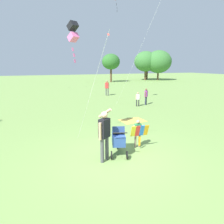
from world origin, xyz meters
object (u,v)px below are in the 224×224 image
at_px(stroller, 118,138).
at_px(picnic_blanket, 133,121).
at_px(child_with_butterfly_kite, 138,131).
at_px(kite_orange_delta, 118,0).
at_px(person_sitting_far, 138,98).
at_px(person_adult_flyer, 104,132).
at_px(kite_adult_black, 73,32).
at_px(person_red_shirt, 107,87).
at_px(person_couple_left, 146,95).

distance_m(stroller, picnic_blanket, 4.30).
xyz_separation_m(child_with_butterfly_kite, kite_orange_delta, (2.54, 7.97, 6.96)).
bearing_deg(person_sitting_far, person_adult_flyer, -125.94).
xyz_separation_m(kite_adult_black, kite_orange_delta, (4.46, 6.12, 3.31)).
xyz_separation_m(kite_orange_delta, picnic_blanket, (-1.03, -4.67, -7.60)).
relative_size(child_with_butterfly_kite, person_red_shirt, 0.70).
relative_size(child_with_butterfly_kite, picnic_blanket, 0.80).
height_order(person_adult_flyer, person_red_shirt, person_adult_flyer).
bearing_deg(picnic_blanket, kite_adult_black, -157.06).
distance_m(kite_orange_delta, picnic_blanket, 8.98).
relative_size(kite_adult_black, kite_orange_delta, 0.59).
relative_size(person_sitting_far, person_couple_left, 0.84).
bearing_deg(person_sitting_far, person_red_shirt, 93.33).
height_order(child_with_butterfly_kite, person_sitting_far, same).
relative_size(stroller, picnic_blanket, 0.82).
distance_m(child_with_butterfly_kite, kite_adult_black, 4.52).
height_order(kite_adult_black, person_sitting_far, kite_adult_black).
xyz_separation_m(person_adult_flyer, kite_adult_black, (-0.41, 2.36, 3.29)).
bearing_deg(person_adult_flyer, kite_adult_black, 99.80).
bearing_deg(person_sitting_far, person_couple_left, 19.33).
bearing_deg(stroller, person_couple_left, 52.68).
distance_m(child_with_butterfly_kite, person_red_shirt, 13.03).
xyz_separation_m(person_red_shirt, person_couple_left, (1.26, -5.61, -0.15)).
xyz_separation_m(person_couple_left, picnic_blanket, (-3.08, -3.67, -0.76)).
distance_m(person_red_shirt, person_sitting_far, 5.95).
bearing_deg(child_with_butterfly_kite, stroller, -166.51).
height_order(person_red_shirt, person_sitting_far, person_red_shirt).
xyz_separation_m(person_adult_flyer, picnic_blanket, (3.03, 3.81, -1.00)).
xyz_separation_m(kite_adult_black, person_couple_left, (6.52, 5.13, -3.53)).
height_order(person_sitting_far, picnic_blanket, person_sitting_far).
bearing_deg(person_couple_left, person_red_shirt, 102.61).
height_order(kite_orange_delta, person_red_shirt, kite_orange_delta).
bearing_deg(stroller, kite_adult_black, 116.63).
height_order(kite_orange_delta, person_sitting_far, kite_orange_delta).
relative_size(person_couple_left, picnic_blanket, 0.96).
bearing_deg(person_couple_left, kite_orange_delta, 154.18).
bearing_deg(person_sitting_far, picnic_blanket, -122.86).
height_order(kite_orange_delta, picnic_blanket, kite_orange_delta).
bearing_deg(person_red_shirt, person_adult_flyer, -110.32).
distance_m(child_with_butterfly_kite, person_adult_flyer, 1.64).
bearing_deg(kite_orange_delta, person_sitting_far, -48.98).
bearing_deg(person_red_shirt, kite_orange_delta, -99.79).
relative_size(stroller, kite_adult_black, 0.24).
relative_size(child_with_butterfly_kite, person_sitting_far, 1.00).
relative_size(stroller, kite_orange_delta, 0.14).
xyz_separation_m(child_with_butterfly_kite, person_adult_flyer, (-1.52, -0.51, 0.35)).
xyz_separation_m(kite_orange_delta, person_red_shirt, (0.80, 4.62, -6.69)).
distance_m(person_adult_flyer, kite_adult_black, 4.07).
relative_size(child_with_butterfly_kite, kite_orange_delta, 0.14).
relative_size(person_red_shirt, person_sitting_far, 1.42).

